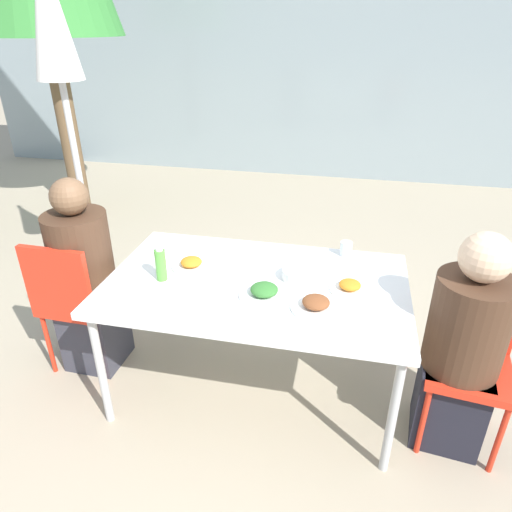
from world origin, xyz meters
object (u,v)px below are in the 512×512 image
Objects in this scene: chair_right at (471,348)px; salad_bowl at (299,274)px; drinking_cup at (346,249)px; person_left at (86,283)px; chair_left at (73,296)px; closed_umbrella at (55,46)px; person_right at (462,351)px; bottle at (161,264)px.

chair_right is 0.92m from salad_bowl.
person_left is at bearing -165.85° from drinking_cup.
person_left is (0.05, 0.08, 0.05)m from chair_left.
closed_umbrella is 13.38× the size of salad_bowl.
person_left is 1.48m from closed_umbrella.
chair_right is (2.15, -0.09, -0.05)m from person_left.
salad_bowl is (1.65, -0.64, -1.07)m from closed_umbrella.
drinking_cup reaches higher than salad_bowl.
chair_right is 0.84m from drinking_cup.
person_left is at bearing 57.94° from chair_left.
closed_umbrella reaches higher than chair_right.
person_right is 0.87m from salad_bowl.
bottle is at bearing 8.26° from chair_right.
closed_umbrella reaches higher than bottle.
chair_left reaches higher than drinking_cup.
closed_umbrella is 2.07m from salad_bowl.
drinking_cup is (1.50, 0.38, 0.20)m from person_left.
person_right is at bearing 57.94° from chair_right.
person_left is 1.38× the size of chair_right.
closed_umbrella is at bearing -9.81° from chair_right.
person_right reaches higher than salad_bowl.
chair_right is at bearing 1.35° from chair_left.
closed_umbrella is (-0.33, 0.76, 1.31)m from chair_left.
chair_left is 1.00× the size of chair_right.
chair_right is 4.85× the size of salad_bowl.
drinking_cup is at bearing -28.27° from chair_right.
bottle is at bearing 5.59° from person_right.
bottle is 0.74m from salad_bowl.
drinking_cup is at bearing -9.29° from closed_umbrella.
person_right is (2.14, -0.08, 0.03)m from chair_left.
chair_right is at bearing 1.12° from bottle.
person_right is 1.57m from bottle.
closed_umbrella is at bearing 120.59° from person_left.
drinking_cup is (1.55, 0.46, 0.26)m from chair_left.
person_left is 1.04× the size of person_right.
chair_right is 0.36× the size of closed_umbrella.
drinking_cup is at bearing 17.95° from chair_left.
person_right reaches higher than chair_left.
bottle is at bearing -167.44° from salad_bowl.
salad_bowl is at bearing -124.46° from drinking_cup.
bottle reaches higher than chair_left.
salad_bowl is at bearing 12.56° from bottle.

